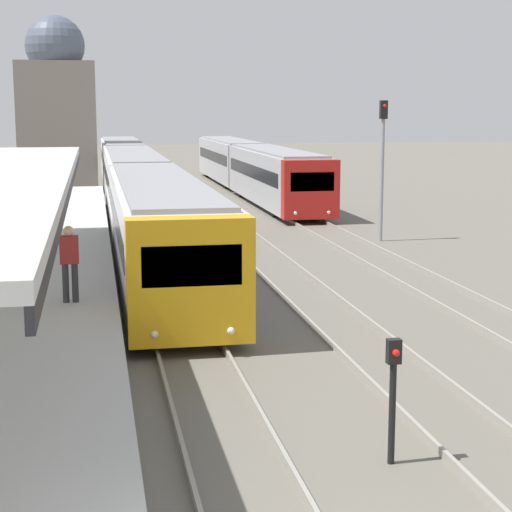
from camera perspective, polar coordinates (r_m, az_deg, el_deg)
name	(u,v)px	position (r m, az deg, el deg)	size (l,w,h in m)	color
person_on_platform	(70,259)	(18.73, -12.33, -0.20)	(0.40, 0.22, 1.66)	#2D2D33
train_near	(134,180)	(42.15, -8.13, 5.02)	(2.66, 49.89, 3.04)	gold
train_far	(250,166)	(52.87, -0.40, 6.05)	(2.56, 30.73, 3.01)	red
signal_post_near	(393,387)	(12.59, 9.12, -8.64)	(0.20, 0.21, 1.88)	black
signal_mast_far	(383,154)	(33.55, 8.43, 6.73)	(0.28, 0.29, 5.44)	gray
distant_domed_building	(57,110)	(55.38, -13.10, 9.46)	(4.73, 4.73, 10.79)	slate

